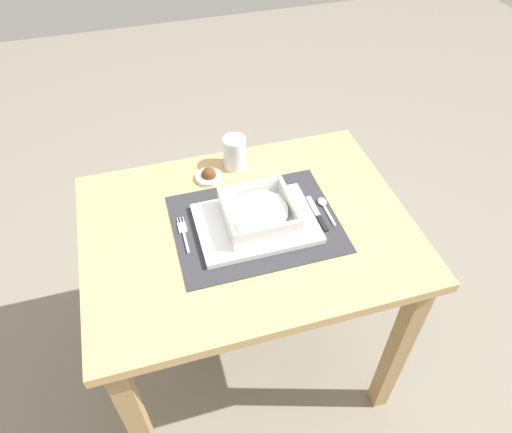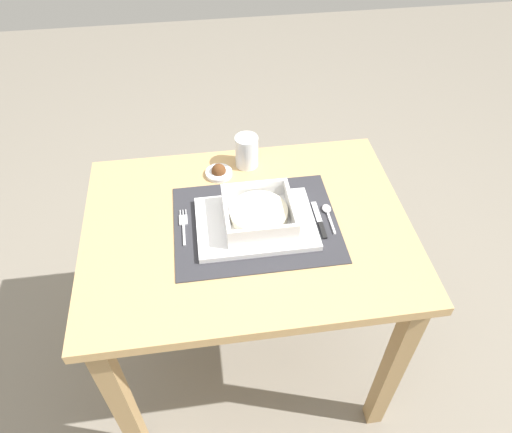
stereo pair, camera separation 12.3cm
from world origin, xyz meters
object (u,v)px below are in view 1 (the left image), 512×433
at_px(porridge_bowl, 259,214).
at_px(condiment_saucer, 209,176).
at_px(fork, 183,232).
at_px(butter_knife, 318,216).
at_px(dining_table, 248,254).
at_px(spoon, 324,204).
at_px(drinking_glass, 235,154).

relative_size(porridge_bowl, condiment_saucer, 2.28).
xyz_separation_m(porridge_bowl, condiment_saucer, (-0.09, 0.22, -0.03)).
bearing_deg(fork, condiment_saucer, 64.75).
bearing_deg(butter_knife, condiment_saucer, 136.28).
height_order(dining_table, fork, fork).
relative_size(dining_table, fork, 6.71).
xyz_separation_m(fork, butter_knife, (0.36, -0.04, 0.00)).
xyz_separation_m(spoon, drinking_glass, (-0.19, 0.24, 0.04)).
xyz_separation_m(porridge_bowl, spoon, (0.19, 0.02, -0.03)).
bearing_deg(condiment_saucer, butter_knife, -43.66).
relative_size(spoon, butter_knife, 0.80).
bearing_deg(dining_table, butter_knife, -6.79).
xyz_separation_m(dining_table, spoon, (0.22, 0.01, 0.13)).
bearing_deg(fork, drinking_glass, 53.62).
bearing_deg(butter_knife, spoon, 49.63).
bearing_deg(porridge_bowl, condiment_saucer, 111.51).
distance_m(porridge_bowl, condiment_saucer, 0.24).
bearing_deg(porridge_bowl, dining_table, 168.92).
relative_size(fork, spoon, 1.19).
bearing_deg(dining_table, drinking_glass, 82.80).
height_order(butter_knife, condiment_saucer, condiment_saucer).
bearing_deg(drinking_glass, porridge_bowl, -90.27).
bearing_deg(drinking_glass, dining_table, -97.20).
relative_size(fork, butter_knife, 0.95).
xyz_separation_m(drinking_glass, condiment_saucer, (-0.09, -0.04, -0.03)).
bearing_deg(spoon, porridge_bowl, -172.60).
height_order(dining_table, butter_knife, butter_knife).
distance_m(dining_table, porridge_bowl, 0.16).
distance_m(dining_table, fork, 0.21).
xyz_separation_m(dining_table, porridge_bowl, (0.03, -0.01, 0.16)).
distance_m(fork, drinking_glass, 0.31).
relative_size(spoon, drinking_glass, 1.10).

